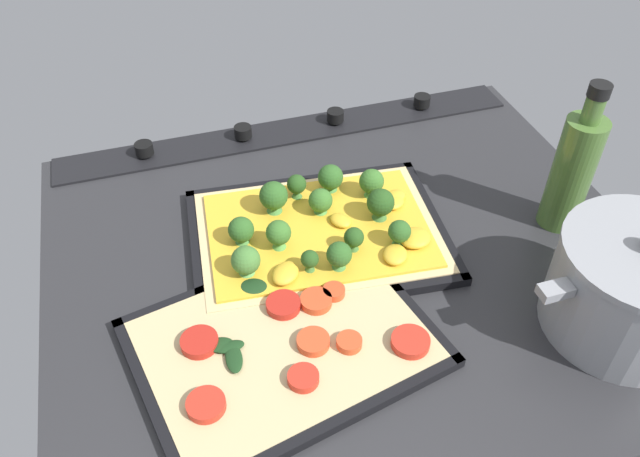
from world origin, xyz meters
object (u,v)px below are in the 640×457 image
baking_tray_back (284,345)px  veggie_pizza_back (285,341)px  cooking_pot (633,288)px  oil_bottle (573,170)px  baking_tray_front (318,237)px  broccoli_pizza (321,227)px

baking_tray_back → veggie_pizza_back: size_ratio=1.08×
cooking_pot → oil_bottle: (-3.38, -17.91, 2.69)cm
veggie_pizza_back → cooking_pot: (-38.26, 8.31, 5.02)cm
baking_tray_front → veggie_pizza_back: 18.35cm
broccoli_pizza → cooking_pot: 38.00cm
veggie_pizza_back → cooking_pot: bearing=167.8°
broccoli_pizza → cooking_pot: (-28.99, 24.25, 3.94)cm
baking_tray_back → cooking_pot: bearing=167.7°
broccoli_pizza → oil_bottle: bearing=168.9°
baking_tray_front → cooking_pot: bearing=140.3°
baking_tray_front → cooking_pot: 38.50cm
veggie_pizza_back → cooking_pot: size_ratio=1.35×
baking_tray_front → broccoli_pizza: broccoli_pizza is taller
baking_tray_back → broccoli_pizza: bearing=-120.7°
baking_tray_back → oil_bottle: (-41.78, -9.51, 8.47)cm
oil_bottle → baking_tray_front: bearing=-11.1°
baking_tray_back → oil_bottle: oil_bottle is taller
baking_tray_back → veggie_pizza_back: 0.78cm
baking_tray_back → veggie_pizza_back: (-0.14, 0.09, 0.76)cm
baking_tray_front → cooking_pot: cooking_pot is taller
veggie_pizza_back → oil_bottle: oil_bottle is taller
broccoli_pizza → veggie_pizza_back: size_ratio=0.98×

